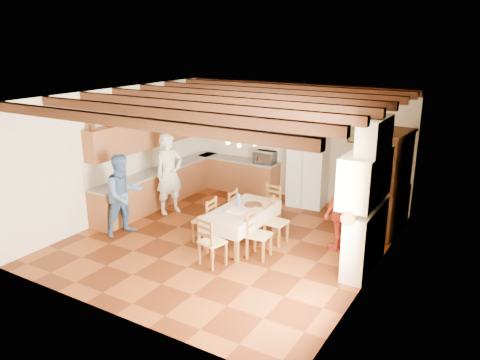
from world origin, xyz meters
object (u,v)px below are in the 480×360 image
(dining_table, at_px, (242,212))
(chair_right_far, at_px, (276,221))
(chair_end_near, at_px, (212,241))
(person_woman_red, at_px, (341,212))
(chair_left_far, at_px, (226,210))
(chair_right_near, at_px, (259,234))
(person_man, at_px, (169,174))
(person_woman_blue, at_px, (124,195))
(hutch, at_px, (391,183))
(chair_left_near, at_px, (205,219))
(chair_end_far, at_px, (269,206))
(microwave, at_px, (265,157))
(refrigerator, at_px, (308,171))

(dining_table, relative_size, chair_right_far, 1.82)
(chair_end_near, xyz_separation_m, person_woman_red, (1.80, 1.88, 0.31))
(chair_left_far, xyz_separation_m, person_woman_red, (2.45, 0.39, 0.31))
(chair_right_near, xyz_separation_m, person_man, (-3.00, 1.03, 0.49))
(person_woman_blue, bearing_deg, hutch, -41.73)
(dining_table, bearing_deg, hutch, 41.61)
(chair_left_near, xyz_separation_m, person_man, (-1.67, 0.95, 0.49))
(dining_table, distance_m, chair_end_far, 1.10)
(dining_table, xyz_separation_m, person_woman_blue, (-2.42, -0.86, 0.21))
(chair_left_far, distance_m, person_woman_red, 2.50)
(hutch, xyz_separation_m, chair_right_near, (-1.81, -2.54, -0.63))
(person_woman_red, bearing_deg, chair_end_far, -77.11)
(chair_end_far, relative_size, person_woman_blue, 0.54)
(chair_left_far, xyz_separation_m, chair_right_far, (1.23, -0.03, 0.00))
(chair_left_far, relative_size, person_woman_blue, 0.54)
(person_man, height_order, microwave, person_man)
(hutch, relative_size, chair_left_far, 2.32)
(refrigerator, height_order, person_woman_red, refrigerator)
(chair_right_near, bearing_deg, chair_end_far, 16.63)
(dining_table, height_order, person_man, person_man)
(chair_left_near, bearing_deg, person_woman_blue, -76.04)
(chair_left_near, distance_m, person_woman_blue, 1.83)
(chair_right_near, height_order, person_woman_blue, person_woman_blue)
(chair_right_far, relative_size, chair_end_far, 1.00)
(chair_left_far, height_order, person_man, person_man)
(person_woman_blue, distance_m, person_woman_red, 4.54)
(refrigerator, height_order, chair_left_far, refrigerator)
(person_man, bearing_deg, chair_end_near, -104.12)
(hutch, xyz_separation_m, person_man, (-4.81, -1.51, -0.14))
(chair_end_near, bearing_deg, chair_left_far, -52.36)
(chair_left_far, relative_size, chair_end_far, 1.00)
(dining_table, relative_size, person_woman_red, 1.11)
(hutch, bearing_deg, microwave, 173.11)
(refrigerator, height_order, chair_end_far, refrigerator)
(chair_left_near, distance_m, chair_right_near, 1.33)
(dining_table, bearing_deg, microwave, 109.67)
(person_man, relative_size, person_woman_red, 1.23)
(person_man, distance_m, microwave, 2.67)
(chair_right_far, bearing_deg, hutch, -42.95)
(chair_right_far, bearing_deg, chair_end_near, 160.60)
(dining_table, xyz_separation_m, chair_left_far, (-0.63, 0.39, -0.19))
(chair_left_near, bearing_deg, person_woman_red, 109.15)
(hutch, bearing_deg, chair_right_far, -129.39)
(hutch, relative_size, chair_end_far, 2.32)
(refrigerator, height_order, dining_table, refrigerator)
(refrigerator, bearing_deg, person_man, -144.83)
(hutch, relative_size, chair_end_near, 2.32)
(chair_end_near, height_order, person_woman_blue, person_woman_blue)
(hutch, height_order, chair_right_far, hutch)
(refrigerator, height_order, chair_left_near, refrigerator)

